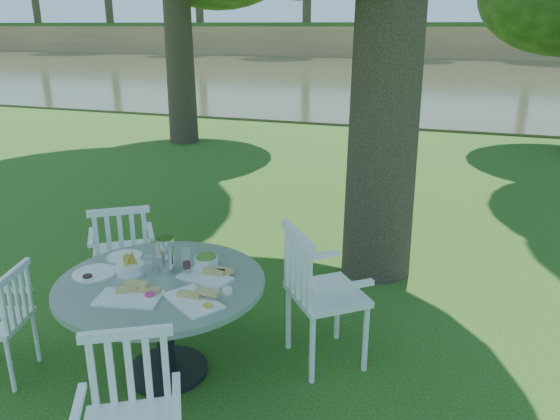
# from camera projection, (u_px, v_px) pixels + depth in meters

# --- Properties ---
(ground) EXTENTS (140.00, 140.00, 0.00)m
(ground) POSITION_uv_depth(u_px,v_px,m) (272.00, 311.00, 4.66)
(ground) COLOR #183F0D
(ground) RESTS_ON ground
(table) EXTENTS (1.38, 1.38, 0.72)m
(table) POSITION_uv_depth(u_px,v_px,m) (162.00, 299.00, 3.66)
(table) COLOR black
(table) RESTS_ON ground
(chair_ne) EXTENTS (0.70, 0.70, 1.02)m
(chair_ne) POSITION_uv_depth(u_px,v_px,m) (314.00, 287.00, 3.78)
(chair_ne) COLOR white
(chair_ne) RESTS_ON ground
(chair_nw) EXTENTS (0.65, 0.64, 0.95)m
(chair_nw) POSITION_uv_depth(u_px,v_px,m) (122.00, 249.00, 4.52)
(chair_nw) COLOR white
(chair_nw) RESTS_ON ground
(chair_sw) EXTENTS (0.48, 0.49, 0.80)m
(chair_sw) POSITION_uv_depth(u_px,v_px,m) (6.00, 315.00, 3.66)
(chair_sw) COLOR white
(chair_sw) RESTS_ON ground
(chair_se) EXTENTS (0.61, 0.60, 0.90)m
(chair_se) POSITION_uv_depth(u_px,v_px,m) (130.00, 408.00, 2.69)
(chair_se) COLOR white
(chair_se) RESTS_ON ground
(tableware) EXTENTS (1.19, 0.86, 0.25)m
(tableware) POSITION_uv_depth(u_px,v_px,m) (158.00, 270.00, 3.65)
(tableware) COLOR white
(tableware) RESTS_ON table
(river) EXTENTS (100.00, 28.00, 0.12)m
(river) POSITION_uv_depth(u_px,v_px,m) (439.00, 78.00, 25.27)
(river) COLOR #383B23
(river) RESTS_ON ground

